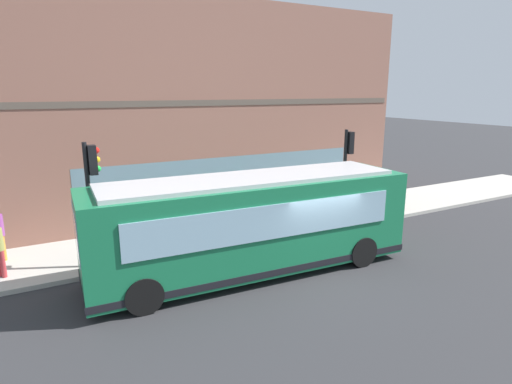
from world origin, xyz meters
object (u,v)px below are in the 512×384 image
Objects in this scene: city_bus_nearside at (252,225)px; traffic_light_near_corner at (347,158)px; traffic_light_down_block at (92,181)px; fire_hydrant at (401,201)px; pedestrian_near_building_entrance at (296,200)px; pedestrian_near_hydrant at (193,223)px.

city_bus_nearside is 6.37m from traffic_light_near_corner.
fire_hydrant is (0.25, -13.58, -2.39)m from traffic_light_down_block.
traffic_light_down_block is 2.23× the size of pedestrian_near_building_entrance.
pedestrian_near_building_entrance reaches higher than fire_hydrant.
pedestrian_near_hydrant is at bearing 89.36° from traffic_light_near_corner.
traffic_light_near_corner reaches higher than pedestrian_near_hydrant.
traffic_light_near_corner is 4.32m from fire_hydrant.
pedestrian_near_hydrant is at bearing 97.66° from pedestrian_near_building_entrance.
traffic_light_down_block is (0.03, 9.97, 0.04)m from traffic_light_near_corner.
pedestrian_near_hydrant reaches higher than fire_hydrant.
traffic_light_near_corner is at bearing -90.64° from pedestrian_near_hydrant.
traffic_light_near_corner is 7.01m from pedestrian_near_hydrant.
city_bus_nearside is 6.46× the size of pedestrian_near_hydrant.
city_bus_nearside reaches higher than pedestrian_near_hydrant.
pedestrian_near_building_entrance is (0.43, 5.65, 0.66)m from fire_hydrant.
pedestrian_near_hydrant is at bearing 91.12° from fire_hydrant.
city_bus_nearside is 2.57× the size of traffic_light_down_block.
pedestrian_near_building_entrance is at bearing -49.93° from city_bus_nearside.
pedestrian_near_hydrant is at bearing 22.29° from city_bus_nearside.
city_bus_nearside is 13.72× the size of fire_hydrant.
city_bus_nearside is 5.06m from traffic_light_down_block.
traffic_light_near_corner is at bearing -109.17° from pedestrian_near_building_entrance.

